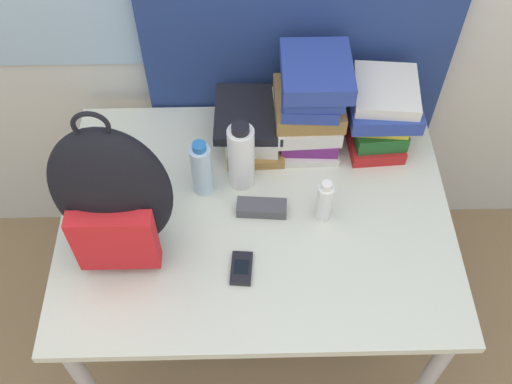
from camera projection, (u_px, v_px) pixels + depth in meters
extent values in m
cube|color=beige|center=(256.00, 214.00, 1.83)|extent=(1.18, 0.90, 0.03)
cylinder|color=#B2B2B7|center=(427.00, 380.00, 1.90)|extent=(0.05, 0.05, 0.72)
cylinder|color=#B2B2B7|center=(118.00, 188.00, 2.35)|extent=(0.05, 0.05, 0.72)
cylinder|color=#B2B2B7|center=(388.00, 184.00, 2.37)|extent=(0.05, 0.05, 0.72)
ellipsoid|color=black|center=(112.00, 192.00, 1.56)|extent=(0.32, 0.15, 0.48)
cube|color=red|center=(115.00, 241.00, 1.59)|extent=(0.22, 0.05, 0.21)
torus|color=black|center=(91.00, 126.00, 1.36)|extent=(0.09, 0.01, 0.09)
cube|color=olive|center=(253.00, 135.00, 1.98)|extent=(0.19, 0.28, 0.03)
cube|color=silver|center=(254.00, 125.00, 1.95)|extent=(0.18, 0.25, 0.06)
cube|color=black|center=(249.00, 114.00, 1.91)|extent=(0.22, 0.25, 0.03)
cube|color=silver|center=(307.00, 136.00, 1.98)|extent=(0.19, 0.25, 0.02)
cube|color=#6B2370|center=(309.00, 127.00, 1.96)|extent=(0.19, 0.24, 0.05)
cube|color=silver|center=(306.00, 117.00, 1.92)|extent=(0.21, 0.24, 0.06)
cube|color=olive|center=(309.00, 103.00, 1.87)|extent=(0.22, 0.23, 0.06)
cube|color=navy|center=(310.00, 93.00, 1.83)|extent=(0.19, 0.23, 0.04)
cube|color=navy|center=(313.00, 80.00, 1.80)|extent=(0.19, 0.25, 0.04)
cube|color=navy|center=(317.00, 71.00, 1.75)|extent=(0.21, 0.24, 0.06)
cube|color=red|center=(372.00, 131.00, 1.98)|extent=(0.19, 0.28, 0.04)
cube|color=#1E5623|center=(377.00, 123.00, 1.93)|extent=(0.17, 0.23, 0.06)
cube|color=yellow|center=(380.00, 110.00, 1.90)|extent=(0.19, 0.23, 0.03)
cube|color=navy|center=(383.00, 103.00, 1.86)|extent=(0.22, 0.24, 0.05)
cube|color=silver|center=(386.00, 90.00, 1.83)|extent=(0.21, 0.24, 0.04)
cylinder|color=silver|center=(202.00, 170.00, 1.79)|extent=(0.06, 0.06, 0.19)
cylinder|color=#286BB7|center=(199.00, 147.00, 1.71)|extent=(0.04, 0.04, 0.02)
cylinder|color=white|center=(241.00, 157.00, 1.79)|extent=(0.08, 0.08, 0.23)
cylinder|color=black|center=(240.00, 129.00, 1.69)|extent=(0.05, 0.05, 0.02)
cylinder|color=white|center=(324.00, 203.00, 1.75)|extent=(0.05, 0.05, 0.14)
cylinder|color=white|center=(327.00, 186.00, 1.69)|extent=(0.03, 0.03, 0.02)
cube|color=black|center=(241.00, 268.00, 1.69)|extent=(0.07, 0.11, 0.02)
cube|color=black|center=(241.00, 267.00, 1.68)|extent=(0.04, 0.05, 0.00)
cube|color=#47474C|center=(262.00, 208.00, 1.80)|extent=(0.15, 0.07, 0.04)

